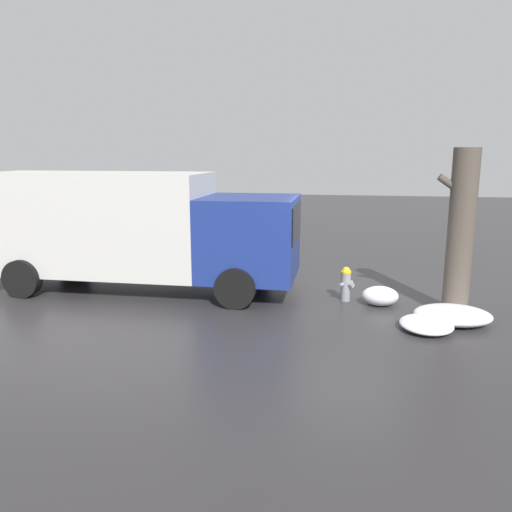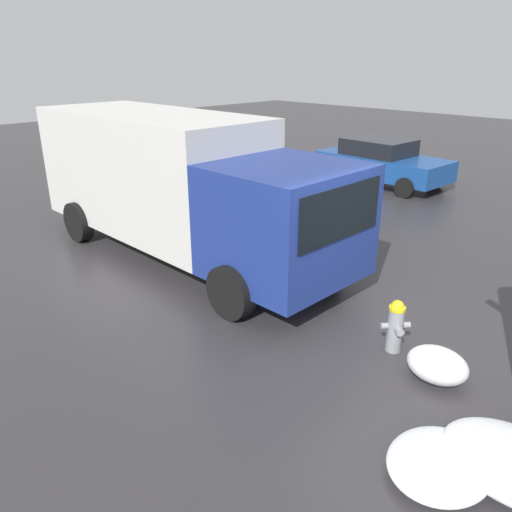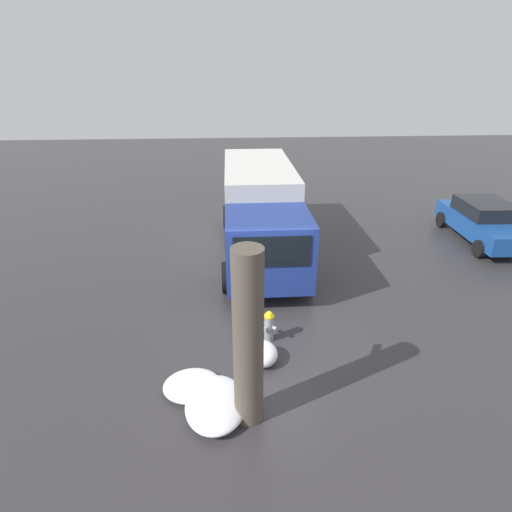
{
  "view_description": "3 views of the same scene",
  "coord_description": "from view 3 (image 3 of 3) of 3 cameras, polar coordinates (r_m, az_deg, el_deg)",
  "views": [
    {
      "loc": [
        0.15,
        11.21,
        3.32
      ],
      "look_at": [
        2.21,
        -0.76,
        0.82
      ],
      "focal_mm": 35.0,
      "sensor_mm": 36.0,
      "label": 1
    },
    {
      "loc": [
        -2.95,
        5.76,
        3.96
      ],
      "look_at": [
        2.72,
        0.06,
        0.7
      ],
      "focal_mm": 35.0,
      "sensor_mm": 36.0,
      "label": 2
    },
    {
      "loc": [
        -7.72,
        0.81,
        5.9
      ],
      "look_at": [
        3.16,
        0.1,
        0.72
      ],
      "focal_mm": 28.0,
      "sensor_mm": 36.0,
      "label": 3
    }
  ],
  "objects": [
    {
      "name": "snow_pile_by_tree",
      "position": [
        8.03,
        -5.78,
        -20.28
      ],
      "size": [
        1.5,
        1.15,
        0.34
      ],
      "color": "white",
      "rests_on": "ground_plane"
    },
    {
      "name": "parked_car",
      "position": [
        17.05,
        29.92,
        4.35
      ],
      "size": [
        4.29,
        2.17,
        1.45
      ],
      "rotation": [
        0.0,
        0.0,
        1.53
      ],
      "color": "#194793",
      "rests_on": "ground_plane"
    },
    {
      "name": "snow_pile_curbside",
      "position": [
        9.01,
        0.94,
        -13.76
      ],
      "size": [
        0.8,
        0.66,
        0.42
      ],
      "color": "white",
      "rests_on": "ground_plane"
    },
    {
      "name": "delivery_truck",
      "position": [
        13.64,
        0.58,
        6.91
      ],
      "size": [
        7.7,
        2.59,
        2.86
      ],
      "rotation": [
        0.0,
        0.0,
        1.57
      ],
      "color": "navy",
      "rests_on": "ground_plane"
    },
    {
      "name": "ground_plane",
      "position": [
        9.75,
        1.84,
        -11.85
      ],
      "size": [
        60.0,
        60.0,
        0.0
      ],
      "primitive_type": "plane",
      "color": "#333033"
    },
    {
      "name": "fire_hydrant",
      "position": [
        9.5,
        1.86,
        -9.91
      ],
      "size": [
        0.37,
        0.38,
        0.8
      ],
      "rotation": [
        0.0,
        0.0,
        2.44
      ],
      "color": "gray",
      "rests_on": "ground_plane"
    },
    {
      "name": "tree_trunk",
      "position": [
        6.87,
        -1.12,
        -11.94
      ],
      "size": [
        0.8,
        0.53,
        3.44
      ],
      "color": "brown",
      "rests_on": "ground_plane"
    },
    {
      "name": "snow_pile_by_hydrant",
      "position": [
        8.52,
        -9.1,
        -17.79
      ],
      "size": [
        1.0,
        1.17,
        0.22
      ],
      "color": "white",
      "rests_on": "ground_plane"
    }
  ]
}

